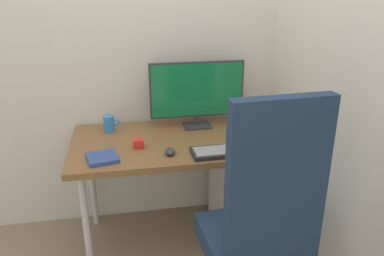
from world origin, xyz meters
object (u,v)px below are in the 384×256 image
mouse (170,151)px  coffee_mug (109,124)px  filing_cabinet (243,190)px  notebook (102,158)px  monitor (197,92)px  desk_clamp_accessory (139,143)px  pen_holder (261,126)px  keyboard (225,151)px  office_chair (262,219)px

mouse → coffee_mug: coffee_mug is taller
filing_cabinet → coffee_mug: bearing=166.6°
filing_cabinet → notebook: (-0.92, -0.23, 0.44)m
monitor → desk_clamp_accessory: (-0.42, -0.30, -0.22)m
pen_holder → coffee_mug: 1.01m
keyboard → notebook: 0.71m
keyboard → pen_holder: (0.32, 0.26, 0.04)m
coffee_mug → pen_holder: bearing=-12.6°
office_chair → desk_clamp_accessory: size_ratio=21.04×
keyboard → notebook: keyboard is taller
keyboard → monitor: bearing=99.0°
monitor → pen_holder: size_ratio=3.42×
office_chair → keyboard: size_ratio=3.21×
notebook → coffee_mug: (0.03, 0.44, 0.04)m
desk_clamp_accessory → filing_cabinet: bearing=7.5°
keyboard → notebook: size_ratio=2.33×
mouse → pen_holder: 0.67m
mouse → coffee_mug: bearing=131.2°
mouse → desk_clamp_accessory: (-0.18, 0.13, 0.01)m
coffee_mug → keyboard: bearing=-35.5°
keyboard → desk_clamp_accessory: bearing=160.7°
office_chair → mouse: size_ratio=14.16×
pen_holder → filing_cabinet: bearing=174.9°
office_chair → keyboard: office_chair is taller
mouse → notebook: (-0.39, -0.00, -0.01)m
mouse → keyboard: bearing=-5.3°
filing_cabinet → pen_holder: size_ratio=3.49×
office_chair → mouse: 0.67m
monitor → notebook: 0.80m
coffee_mug → desk_clamp_accessory: bearing=-59.9°
keyboard → mouse: size_ratio=4.42×
keyboard → coffee_mug: size_ratio=3.65×
monitor → pen_holder: bearing=-28.7°
mouse → coffee_mug: 0.56m
keyboard → coffee_mug: (-0.67, 0.48, 0.04)m
coffee_mug → mouse: bearing=-51.1°
filing_cabinet → keyboard: bearing=-129.3°
mouse → desk_clamp_accessory: desk_clamp_accessory is taller
filing_cabinet → coffee_mug: (-0.89, 0.21, 0.48)m
desk_clamp_accessory → pen_holder: bearing=6.0°
office_chair → notebook: size_ratio=7.48×
monitor → mouse: bearing=-119.6°
office_chair → notebook: 0.94m
office_chair → mouse: bearing=125.5°
mouse → notebook: size_ratio=0.53×
mouse → coffee_mug: (-0.35, 0.44, 0.04)m
office_chair → filing_cabinet: bearing=78.1°
monitor → filing_cabinet: bearing=-34.9°
coffee_mug → desk_clamp_accessory: (0.18, -0.31, -0.03)m
filing_cabinet → keyboard: 0.56m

